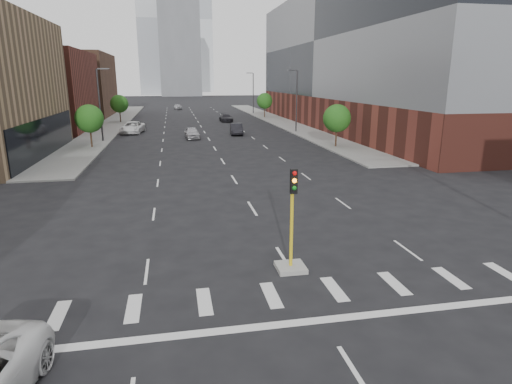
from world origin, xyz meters
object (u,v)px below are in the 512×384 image
object	(u,v)px
car_near_left	(192,133)
median_traffic_signal	(291,248)
car_distant	(178,107)
car_deep_right	(226,118)
car_mid_right	(236,129)
car_far_left	(133,127)

from	to	relation	value
car_near_left	median_traffic_signal	bearing A→B (deg)	-90.16
car_near_left	car_distant	bearing A→B (deg)	87.90
car_deep_right	car_distant	xyz separation A→B (m)	(-8.33, 34.66, 0.01)
median_traffic_signal	car_deep_right	bearing A→B (deg)	85.41
car_mid_right	car_far_left	bearing A→B (deg)	167.65
car_near_left	car_far_left	world-z (taller)	car_far_left
median_traffic_signal	car_mid_right	distance (m)	45.29
car_far_left	car_deep_right	world-z (taller)	car_far_left
median_traffic_signal	car_deep_right	xyz separation A→B (m)	(5.15, 64.14, -0.26)
median_traffic_signal	car_distant	distance (m)	98.85
median_traffic_signal	car_far_left	xyz separation A→B (m)	(-10.50, 49.51, -0.12)
car_far_left	car_deep_right	distance (m)	21.43
car_far_left	car_distant	world-z (taller)	car_far_left
median_traffic_signal	car_far_left	size ratio (longest dim) A/B	0.72
car_mid_right	car_distant	world-z (taller)	car_mid_right
car_near_left	car_far_left	xyz separation A→B (m)	(-8.33, 7.36, 0.08)
car_far_left	car_deep_right	xyz separation A→B (m)	(15.65, 14.63, -0.14)
car_near_left	car_far_left	size ratio (longest dim) A/B	0.74
car_near_left	car_mid_right	bearing A→B (deg)	21.30
car_near_left	car_far_left	distance (m)	11.12
car_far_left	car_deep_right	size ratio (longest dim) A/B	1.25
car_near_left	car_distant	world-z (taller)	car_near_left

